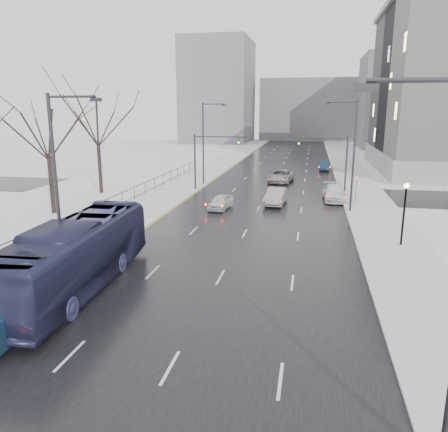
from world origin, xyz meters
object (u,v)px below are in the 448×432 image
Objects in this scene: streetlight_l_far at (205,139)px; sedan_right_distant at (324,166)px; sedan_center_near at (221,202)px; mast_signal_right at (336,158)px; no_uturn_sign at (357,181)px; sedan_right_near at (276,196)px; lamppost_r_mid at (405,205)px; streetlight_l_near at (60,180)px; bus at (76,255)px; tree_park_e at (102,194)px; mast_signal_left at (204,155)px; sedan_right_cross at (281,176)px; tree_park_d at (54,214)px; sedan_right_far at (334,193)px; streetlight_r_mid at (352,151)px.

sedan_right_distant is at bearing 47.59° from streetlight_l_far.
mast_signal_right is at bearing 47.40° from sedan_center_near.
sedan_right_distant is (-2.47, 24.30, -1.56)m from no_uturn_sign.
sedan_right_near is 26.79m from sedan_right_distant.
sedan_right_near is (-9.55, 12.04, -2.09)m from lamppost_r_mid.
streetlight_l_near is 2.03× the size of sedan_right_near.
tree_park_e is at bearing 111.25° from bus.
sedan_center_near is at bearing -158.22° from no_uturn_sign.
sedan_right_distant is (14.05, 20.30, -3.37)m from mast_signal_left.
no_uturn_sign is 24.48m from sedan_right_distant.
tree_park_e is 3.39× the size of sedan_center_near.
tree_park_e reaches higher than sedan_right_cross.
sedan_right_cross is (-8.24, 11.62, -1.46)m from no_uturn_sign.
tree_park_d is 27.37m from sedan_right_far.
mast_signal_right is (15.49, 28.00, -1.51)m from streetlight_l_near.
streetlight_l_far is (10.03, 8.00, 5.62)m from tree_park_e.
sedan_right_distant is (5.76, 12.68, -0.10)m from sedan_right_cross.
lamppost_r_mid is 1.01× the size of sedan_right_distant.
lamppost_r_mid is (19.17, 10.00, -2.67)m from streetlight_l_near.
streetlight_l_near is at bearing -90.00° from streetlight_l_far.
sedan_center_near is (3.83, -9.07, -3.39)m from mast_signal_left.
tree_park_d is 17.90m from streetlight_l_near.
no_uturn_sign is at bearing -24.73° from streetlight_l_far.
streetlight_l_near is 3.70× the size of no_uturn_sign.
tree_park_d is 1.25× the size of streetlight_l_far.
sedan_center_near is 0.73× the size of sedan_right_far.
no_uturn_sign is 0.64× the size of sedan_right_distant.
streetlight_l_near is at bearing -96.68° from sedan_right_cross.
bus is at bearing -121.14° from sedan_right_far.
streetlight_r_mid is 2.35× the size of sedan_right_distant.
sedan_right_cross is 1.05× the size of sedan_right_far.
sedan_right_cross is 1.35× the size of sedan_right_distant.
tree_park_e is 2.74× the size of sedan_right_near.
sedan_right_cross is at bearing 111.39° from lamppost_r_mid.
streetlight_l_far is 14.65m from sedan_right_near.
sedan_right_distant is at bearing 83.22° from sedan_right_near.
mast_signal_left is (-18.33, 18.00, 1.16)m from lamppost_r_mid.
mast_signal_right reaches higher than tree_park_d.
mast_signal_right reaches higher than no_uturn_sign.
bus reaches higher than sedan_center_near.
lamppost_r_mid reaches higher than sedan_right_cross.
sedan_right_far is at bearing 58.54° from streetlight_l_near.
lamppost_r_mid reaches higher than sedan_right_distant.
sedan_right_far is at bearing 32.74° from sedan_right_near.
streetlight_r_mid is 17.50m from mast_signal_left.
bus is (-15.17, -20.99, -3.75)m from streetlight_r_mid.
lamppost_r_mid is (19.17, -22.00, -2.67)m from streetlight_l_far.
no_uturn_sign is 0.68× the size of sedan_center_near.
streetlight_l_near is 29.81m from no_uturn_sign.
sedan_right_near is (8.78, -5.96, -3.25)m from mast_signal_left.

